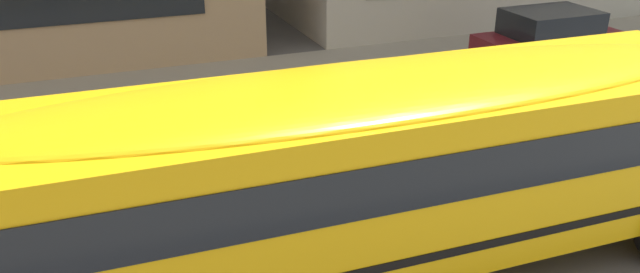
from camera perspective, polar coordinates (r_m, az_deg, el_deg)
ground_plane at (r=9.61m, az=-14.74°, el=-9.67°), size 400.00×400.00×0.00m
sidewalk_far at (r=16.01m, az=-18.14°, el=3.78°), size 120.00×3.00×0.01m
lane_centreline at (r=9.61m, az=-14.74°, el=-9.65°), size 110.00×0.16×0.01m
school_bus at (r=7.99m, az=2.98°, el=-2.51°), size 12.36×3.07×2.75m
parked_car_maroon_under_tree at (r=17.46m, az=20.01°, el=8.04°), size 3.90×1.88×1.64m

